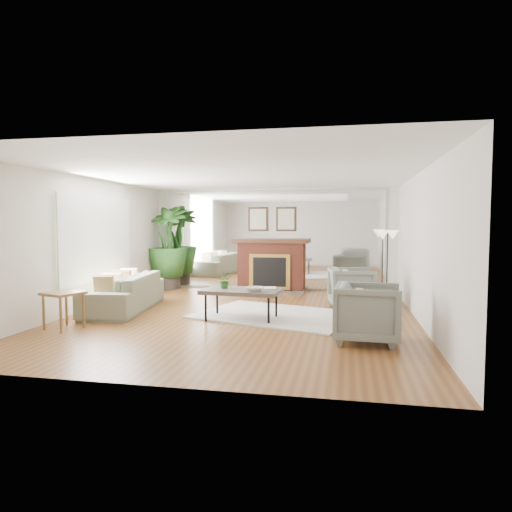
% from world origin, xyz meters
% --- Properties ---
extents(ground, '(7.00, 7.00, 0.00)m').
position_xyz_m(ground, '(0.00, 0.00, 0.00)').
color(ground, brown).
rests_on(ground, ground).
extents(wall_left, '(0.02, 7.00, 2.50)m').
position_xyz_m(wall_left, '(-2.99, 0.00, 1.25)').
color(wall_left, silver).
rests_on(wall_left, ground).
extents(wall_right, '(0.02, 7.00, 2.50)m').
position_xyz_m(wall_right, '(2.99, 0.00, 1.25)').
color(wall_right, silver).
rests_on(wall_right, ground).
extents(wall_back, '(6.00, 0.02, 2.50)m').
position_xyz_m(wall_back, '(0.00, 3.49, 1.25)').
color(wall_back, silver).
rests_on(wall_back, ground).
extents(mirror_panel, '(5.40, 0.04, 2.40)m').
position_xyz_m(mirror_panel, '(0.00, 3.47, 1.25)').
color(mirror_panel, silver).
rests_on(mirror_panel, wall_back).
extents(window_panel, '(0.04, 2.40, 1.50)m').
position_xyz_m(window_panel, '(-2.96, 0.40, 1.35)').
color(window_panel, '#B2E09E').
rests_on(window_panel, wall_left).
extents(fireplace, '(1.85, 0.83, 2.05)m').
position_xyz_m(fireplace, '(0.00, 3.26, 0.66)').
color(fireplace, maroon).
rests_on(fireplace, ground).
extents(area_rug, '(3.13, 2.63, 0.03)m').
position_xyz_m(area_rug, '(0.59, 0.23, 0.01)').
color(area_rug, white).
rests_on(area_rug, ground).
extents(coffee_table, '(1.36, 0.86, 0.52)m').
position_xyz_m(coffee_table, '(0.07, -0.21, 0.48)').
color(coffee_table, '#554C43').
rests_on(coffee_table, ground).
extents(sofa, '(1.21, 2.43, 0.68)m').
position_xyz_m(sofa, '(-2.32, 0.22, 0.34)').
color(sofa, gray).
rests_on(sofa, ground).
extents(armchair_back, '(0.97, 0.95, 0.78)m').
position_xyz_m(armchair_back, '(1.92, 1.39, 0.39)').
color(armchair_back, slate).
rests_on(armchair_back, ground).
extents(armchair_front, '(0.94, 0.92, 0.81)m').
position_xyz_m(armchair_front, '(2.11, -1.30, 0.41)').
color(armchair_front, slate).
rests_on(armchair_front, ground).
extents(side_table, '(0.65, 0.65, 0.58)m').
position_xyz_m(side_table, '(-2.48, -1.43, 0.49)').
color(side_table, olive).
rests_on(side_table, ground).
extents(potted_ficus, '(1.18, 1.18, 2.10)m').
position_xyz_m(potted_ficus, '(-2.60, 3.10, 1.12)').
color(potted_ficus, '#29241E').
rests_on(potted_ficus, ground).
extents(floor_lamp, '(0.49, 0.27, 1.49)m').
position_xyz_m(floor_lamp, '(2.70, 2.77, 1.27)').
color(floor_lamp, black).
rests_on(floor_lamp, ground).
extents(tabletop_plant, '(0.26, 0.23, 0.28)m').
position_xyz_m(tabletop_plant, '(-0.24, -0.14, 0.66)').
color(tabletop_plant, '#346726').
rests_on(tabletop_plant, coffee_table).
extents(fruit_bowl, '(0.30, 0.30, 0.07)m').
position_xyz_m(fruit_bowl, '(0.33, -0.39, 0.56)').
color(fruit_bowl, olive).
rests_on(fruit_bowl, coffee_table).
extents(book, '(0.25, 0.31, 0.02)m').
position_xyz_m(book, '(0.43, -0.07, 0.53)').
color(book, olive).
rests_on(book, coffee_table).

